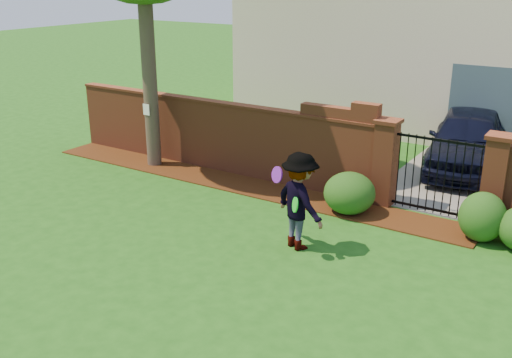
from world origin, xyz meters
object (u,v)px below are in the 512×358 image
Objects in this scene: man at (298,202)px; frisbee_green at (295,205)px; car at (467,143)px; frisbee_purple at (277,175)px.

man is 0.37m from frisbee_green.
man is (-1.44, -6.02, 0.14)m from car.
frisbee_purple is at bearing 23.75° from man.
frisbee_purple is 0.74m from frisbee_green.
frisbee_purple reaches higher than frisbee_green.
frisbee_green is (0.57, -0.34, -0.34)m from frisbee_purple.
car is at bearing 72.68° from frisbee_purple.
man is at bearing -112.97° from car.
car is 2.49× the size of man.
car is 6.19m from man.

